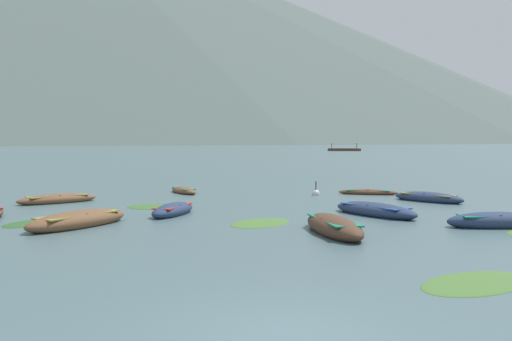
{
  "coord_description": "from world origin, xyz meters",
  "views": [
    {
      "loc": [
        -1.2,
        -8.72,
        3.15
      ],
      "look_at": [
        3.06,
        48.62,
        0.0
      ],
      "focal_mm": 39.13,
      "sensor_mm": 36.0,
      "label": 1
    }
  ],
  "objects_px": {
    "rowboat_1": "(368,192)",
    "rowboat_2": "(173,210)",
    "rowboat_3": "(184,191)",
    "rowboat_7": "(375,210)",
    "mooring_buoy": "(316,193)",
    "rowboat_6": "(496,221)",
    "rowboat_5": "(428,198)",
    "rowboat_8": "(78,220)",
    "rowboat_4": "(58,199)",
    "ferry_0": "(344,149)",
    "rowboat_0": "(334,226)"
  },
  "relations": [
    {
      "from": "rowboat_4",
      "to": "rowboat_5",
      "type": "distance_m",
      "value": 18.87
    },
    {
      "from": "rowboat_2",
      "to": "rowboat_4",
      "type": "bearing_deg",
      "value": 140.97
    },
    {
      "from": "rowboat_3",
      "to": "rowboat_8",
      "type": "relative_size",
      "value": 0.73
    },
    {
      "from": "rowboat_0",
      "to": "rowboat_2",
      "type": "xyz_separation_m",
      "value": [
        -5.78,
        5.18,
        -0.04
      ]
    },
    {
      "from": "rowboat_1",
      "to": "rowboat_2",
      "type": "bearing_deg",
      "value": -142.9
    },
    {
      "from": "rowboat_6",
      "to": "rowboat_3",
      "type": "bearing_deg",
      "value": 130.85
    },
    {
      "from": "rowboat_2",
      "to": "rowboat_7",
      "type": "xyz_separation_m",
      "value": [
        8.48,
        -0.8,
        0.02
      ]
    },
    {
      "from": "rowboat_4",
      "to": "rowboat_6",
      "type": "xyz_separation_m",
      "value": [
        18.06,
        -9.22,
        0.04
      ]
    },
    {
      "from": "rowboat_2",
      "to": "rowboat_3",
      "type": "bearing_deg",
      "value": 90.47
    },
    {
      "from": "rowboat_3",
      "to": "ferry_0",
      "type": "distance_m",
      "value": 132.75
    },
    {
      "from": "rowboat_2",
      "to": "mooring_buoy",
      "type": "relative_size",
      "value": 3.82
    },
    {
      "from": "ferry_0",
      "to": "rowboat_8",
      "type": "bearing_deg",
      "value": -107.01
    },
    {
      "from": "rowboat_4",
      "to": "rowboat_0",
      "type": "bearing_deg",
      "value": -40.45
    },
    {
      "from": "rowboat_7",
      "to": "mooring_buoy",
      "type": "xyz_separation_m",
      "value": [
        -0.94,
        8.58,
        -0.11
      ]
    },
    {
      "from": "rowboat_6",
      "to": "ferry_0",
      "type": "bearing_deg",
      "value": 78.94
    },
    {
      "from": "rowboat_5",
      "to": "mooring_buoy",
      "type": "xyz_separation_m",
      "value": [
        -5.18,
        3.64,
        -0.09
      ]
    },
    {
      "from": "rowboat_3",
      "to": "ferry_0",
      "type": "bearing_deg",
      "value": 72.69
    },
    {
      "from": "rowboat_1",
      "to": "rowboat_5",
      "type": "distance_m",
      "value": 4.42
    },
    {
      "from": "rowboat_7",
      "to": "rowboat_8",
      "type": "xyz_separation_m",
      "value": [
        -11.69,
        -2.19,
        0.02
      ]
    },
    {
      "from": "rowboat_3",
      "to": "ferry_0",
      "type": "relative_size",
      "value": 0.33
    },
    {
      "from": "ferry_0",
      "to": "mooring_buoy",
      "type": "distance_m",
      "value": 132.48
    },
    {
      "from": "rowboat_5",
      "to": "rowboat_4",
      "type": "bearing_deg",
      "value": 177.49
    },
    {
      "from": "rowboat_4",
      "to": "rowboat_8",
      "type": "xyz_separation_m",
      "value": [
        2.92,
        -7.96,
        0.05
      ]
    },
    {
      "from": "rowboat_7",
      "to": "mooring_buoy",
      "type": "distance_m",
      "value": 8.64
    },
    {
      "from": "rowboat_0",
      "to": "rowboat_7",
      "type": "height_order",
      "value": "rowboat_0"
    },
    {
      "from": "rowboat_1",
      "to": "rowboat_3",
      "type": "xyz_separation_m",
      "value": [
        -10.73,
        1.58,
        0.02
      ]
    },
    {
      "from": "rowboat_1",
      "to": "mooring_buoy",
      "type": "relative_size",
      "value": 3.77
    },
    {
      "from": "rowboat_7",
      "to": "rowboat_0",
      "type": "bearing_deg",
      "value": -121.68
    },
    {
      "from": "rowboat_8",
      "to": "rowboat_5",
      "type": "bearing_deg",
      "value": 24.12
    },
    {
      "from": "rowboat_2",
      "to": "mooring_buoy",
      "type": "height_order",
      "value": "mooring_buoy"
    },
    {
      "from": "rowboat_0",
      "to": "rowboat_3",
      "type": "relative_size",
      "value": 1.38
    },
    {
      "from": "rowboat_4",
      "to": "ferry_0",
      "type": "height_order",
      "value": "ferry_0"
    },
    {
      "from": "rowboat_2",
      "to": "ferry_0",
      "type": "distance_m",
      "value": 141.96
    },
    {
      "from": "rowboat_5",
      "to": "rowboat_1",
      "type": "bearing_deg",
      "value": 117.81
    },
    {
      "from": "rowboat_4",
      "to": "rowboat_7",
      "type": "relative_size",
      "value": 0.89
    },
    {
      "from": "rowboat_1",
      "to": "rowboat_4",
      "type": "bearing_deg",
      "value": -169.59
    },
    {
      "from": "rowboat_1",
      "to": "mooring_buoy",
      "type": "xyz_separation_m",
      "value": [
        -3.12,
        -0.27,
        -0.02
      ]
    },
    {
      "from": "rowboat_2",
      "to": "ferry_0",
      "type": "relative_size",
      "value": 0.36
    },
    {
      "from": "rowboat_2",
      "to": "ferry_0",
      "type": "xyz_separation_m",
      "value": [
        39.42,
        136.38,
        0.25
      ]
    },
    {
      "from": "rowboat_4",
      "to": "rowboat_1",
      "type": "bearing_deg",
      "value": 10.41
    },
    {
      "from": "mooring_buoy",
      "to": "rowboat_4",
      "type": "bearing_deg",
      "value": -168.38
    },
    {
      "from": "rowboat_3",
      "to": "rowboat_7",
      "type": "bearing_deg",
      "value": -50.65
    },
    {
      "from": "rowboat_0",
      "to": "rowboat_3",
      "type": "bearing_deg",
      "value": 111.55
    },
    {
      "from": "rowboat_1",
      "to": "ferry_0",
      "type": "distance_m",
      "value": 131.5
    },
    {
      "from": "rowboat_0",
      "to": "rowboat_8",
      "type": "xyz_separation_m",
      "value": [
        -8.99,
        2.19,
        -0.01
      ]
    },
    {
      "from": "rowboat_6",
      "to": "mooring_buoy",
      "type": "bearing_deg",
      "value": 110.04
    },
    {
      "from": "rowboat_1",
      "to": "rowboat_5",
      "type": "height_order",
      "value": "rowboat_5"
    },
    {
      "from": "rowboat_8",
      "to": "rowboat_4",
      "type": "bearing_deg",
      "value": 110.14
    },
    {
      "from": "rowboat_7",
      "to": "rowboat_8",
      "type": "relative_size",
      "value": 0.99
    },
    {
      "from": "rowboat_0",
      "to": "ferry_0",
      "type": "bearing_deg",
      "value": 76.63
    }
  ]
}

